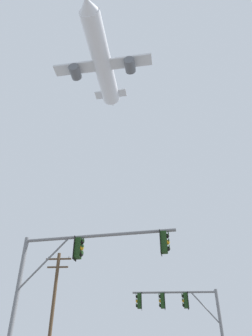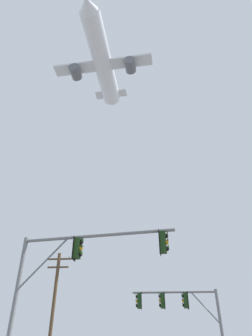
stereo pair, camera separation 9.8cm
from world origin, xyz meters
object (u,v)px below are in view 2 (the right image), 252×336
signal_pole_far (184,312)px  signal_pole_near (72,270)px  airplane (102,61)px  utility_pole (53,313)px

signal_pole_far → signal_pole_near: bearing=-123.7°
signal_pole_near → airplane: (-3.03, 21.53, 41.56)m
signal_pole_far → airplane: 44.84m
signal_pole_near → airplane: airplane is taller
signal_pole_far → utility_pole: 11.05m
signal_pole_near → utility_pole: bearing=107.8°
signal_pole_near → utility_pole: utility_pole is taller
signal_pole_far → utility_pole: utility_pole is taller
airplane → signal_pole_near: bearing=-82.0°
signal_pole_near → signal_pole_far: 10.00m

